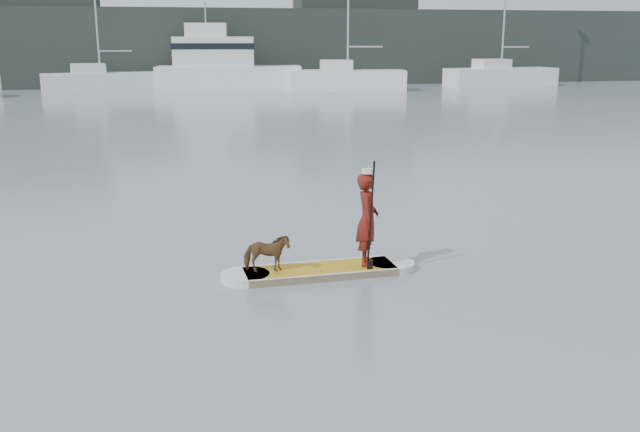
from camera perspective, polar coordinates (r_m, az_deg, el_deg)
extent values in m
plane|color=slate|center=(8.12, -20.95, -15.01)|extent=(140.00, 140.00, 0.00)
cube|color=#C09312|center=(11.84, 0.00, -4.42)|extent=(2.52, 0.87, 0.12)
cylinder|color=silver|center=(11.61, -6.01, -4.88)|extent=(0.80, 0.80, 0.12)
cylinder|color=silver|center=(12.19, 5.72, -3.93)|extent=(0.80, 0.80, 0.12)
cube|color=silver|center=(12.18, -0.43, -3.88)|extent=(2.50, 0.13, 0.12)
cube|color=silver|center=(11.50, 0.46, -4.99)|extent=(2.50, 0.13, 0.12)
imported|color=maroon|center=(11.82, 3.81, -0.26)|extent=(0.52, 0.65, 1.55)
cylinder|color=silver|center=(11.64, 3.87, 3.61)|extent=(0.22, 0.22, 0.07)
imported|color=#52331C|center=(11.54, -4.29, -3.00)|extent=(0.77, 0.42, 0.63)
cylinder|color=black|center=(11.52, 4.08, -0.09)|extent=(0.04, 0.30, 1.89)
cube|color=black|center=(11.78, 4.00, -4.34)|extent=(0.10, 0.02, 0.32)
cube|color=white|center=(53.78, -17.12, 10.17)|extent=(8.28, 3.91, 1.33)
cube|color=silver|center=(53.65, -18.06, 11.16)|extent=(2.51, 2.11, 0.66)
cylinder|color=#B7B7BC|center=(53.84, -16.07, 12.57)|extent=(2.25, 0.52, 0.09)
cube|color=white|center=(53.00, 2.22, 10.79)|extent=(8.71, 4.29, 1.46)
cube|color=silver|center=(52.90, 1.31, 11.98)|extent=(2.66, 2.32, 0.73)
cylinder|color=#B7B7BC|center=(53.01, 3.63, 13.37)|extent=(2.47, 0.59, 0.10)
cube|color=white|center=(59.11, 14.25, 10.71)|extent=(9.17, 3.63, 1.42)
cube|color=silver|center=(58.58, 13.57, 11.76)|extent=(2.69, 2.12, 0.71)
cylinder|color=#B7B7BC|center=(59.70, 15.40, 12.91)|extent=(2.43, 0.37, 0.10)
cube|color=white|center=(54.11, -7.27, 10.90)|extent=(10.90, 4.70, 1.73)
cube|color=silver|center=(54.10, -8.48, 12.90)|extent=(6.11, 3.39, 2.11)
cube|color=silver|center=(54.13, -9.11, 14.50)|extent=(3.18, 2.19, 0.96)
cube|color=black|center=(54.09, -8.49, 13.30)|extent=(6.22, 3.47, 0.43)
cylinder|color=#B7B7BC|center=(54.15, -9.17, 15.82)|extent=(0.10, 0.10, 1.53)
cube|color=#202823|center=(60.06, -14.22, 12.95)|extent=(90.00, 6.00, 6.00)
cube|color=#202823|center=(62.08, -23.81, 13.62)|extent=(14.00, 4.00, 9.00)
cube|color=#202823|center=(63.28, 2.78, 14.29)|extent=(10.00, 4.00, 8.00)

